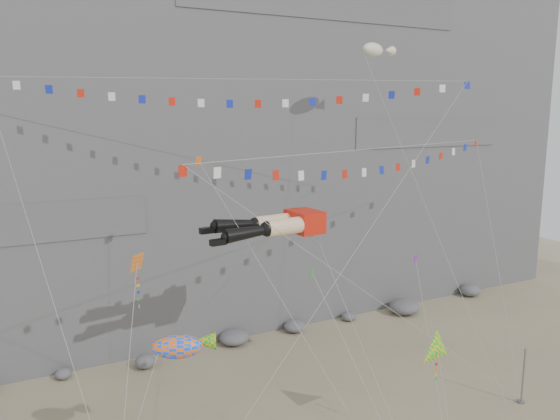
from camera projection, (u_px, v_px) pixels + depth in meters
cliff at (176, 63)px, 56.42m from camera, size 80.00×28.00×50.00m
talus_boulders at (234, 338)px, 47.60m from camera, size 60.00×3.00×1.20m
anchor_pole_right at (523, 376)px, 37.72m from camera, size 0.12×0.12×4.03m
legs_kite at (276, 225)px, 34.65m from camera, size 8.18×14.10×18.12m
flag_banner_upper at (243, 79)px, 37.37m from camera, size 31.79×19.32×28.76m
flag_banner_lower at (374, 149)px, 35.59m from camera, size 28.78×10.25×20.66m
harlequin_kite at (137, 263)px, 27.39m from camera, size 4.11×7.11×14.24m
fish_windsock at (177, 347)px, 27.55m from camera, size 7.66×5.88×11.01m
delta_kite at (438, 350)px, 31.75m from camera, size 3.65×5.15×8.49m
blimp_windsock at (373, 51)px, 43.48m from camera, size 4.65×14.47×28.20m
small_kite_a at (201, 166)px, 34.92m from camera, size 6.46×15.08×22.91m
small_kite_b at (416, 262)px, 37.32m from camera, size 5.82×10.42×14.94m
small_kite_c at (314, 277)px, 31.02m from camera, size 2.54×9.02×13.87m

